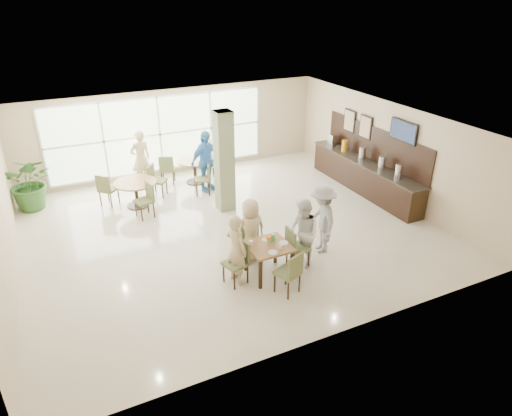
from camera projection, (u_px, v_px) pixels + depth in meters
name	position (u px, v px, depth m)	size (l,w,h in m)	color
ground	(229.00, 229.00, 11.85)	(10.00, 10.00, 0.00)	beige
room_shell	(227.00, 168.00, 11.10)	(10.00, 10.00, 10.00)	white
window_bank	(160.00, 134.00, 14.65)	(7.00, 0.04, 7.00)	silver
column	(224.00, 162.00, 12.36)	(0.45, 0.45, 2.80)	#757F58
main_table	(268.00, 249.00, 9.70)	(0.89, 0.89, 0.75)	brown
round_table_left	(136.00, 187.00, 12.85)	(1.20, 1.20, 0.75)	brown
round_table_right	(195.00, 166.00, 14.45)	(1.08, 1.08, 0.75)	brown
chairs_main_table	(268.00, 256.00, 9.80)	(2.03, 1.95, 0.95)	#555C32
chairs_table_left	(137.00, 190.00, 12.95)	(2.07, 1.83, 0.95)	#555C32
chairs_table_right	(193.00, 169.00, 14.43)	(2.10, 2.03, 0.95)	#555C32
tabletop_clutter	(271.00, 242.00, 9.66)	(0.80, 0.74, 0.21)	white
buffet_counter	(365.00, 174.00, 13.85)	(0.64, 4.70, 1.95)	black
wall_tv	(404.00, 131.00, 12.35)	(0.06, 1.00, 0.58)	black
framed_art_a	(366.00, 127.00, 13.78)	(0.05, 0.55, 0.70)	black
framed_art_b	(350.00, 121.00, 14.43)	(0.05, 0.55, 0.70)	black
potted_plant	(30.00, 182.00, 12.65)	(1.42, 1.42, 1.57)	#305E25
teen_left	(236.00, 249.00, 9.45)	(0.57, 0.37, 1.56)	tan
teen_far	(251.00, 230.00, 10.28)	(0.73, 0.40, 1.49)	tan
teen_right	(303.00, 234.00, 10.00)	(0.78, 0.61, 1.60)	white
teen_standing	(322.00, 219.00, 10.56)	(1.09, 0.62, 1.68)	#99999B
adult_a	(206.00, 161.00, 13.73)	(1.10, 0.63, 1.88)	#4388CB
adult_b	(217.00, 155.00, 14.63)	(1.49, 0.64, 1.60)	white
adult_standing	(141.00, 159.00, 14.03)	(0.66, 0.43, 1.81)	tan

